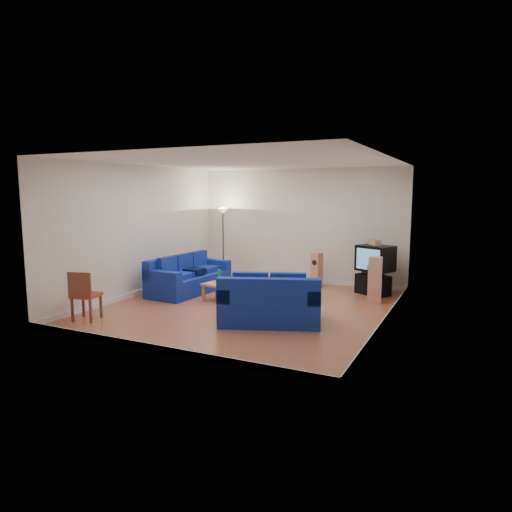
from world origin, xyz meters
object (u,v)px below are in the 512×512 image
at_px(coffee_table, 228,287).
at_px(sofa_loveseat, 270,305).
at_px(television, 375,258).
at_px(tv_stand, 373,285).
at_px(sofa_three_seat, 188,279).

bearing_deg(coffee_table, sofa_loveseat, -36.06).
distance_m(sofa_loveseat, television, 3.72).
relative_size(coffee_table, tv_stand, 1.54).
distance_m(coffee_table, tv_stand, 3.69).
bearing_deg(sofa_three_seat, sofa_loveseat, 64.18).
bearing_deg(television, sofa_three_seat, -134.97).
bearing_deg(sofa_loveseat, television, 47.78).
bearing_deg(tv_stand, television, -6.53).
bearing_deg(television, coffee_table, -118.40).
bearing_deg(sofa_three_seat, television, 114.72).
xyz_separation_m(sofa_loveseat, television, (1.34, 3.43, 0.56)).
xyz_separation_m(sofa_three_seat, sofa_loveseat, (3.06, -1.70, 0.03)).
relative_size(sofa_three_seat, television, 2.44).
distance_m(sofa_three_seat, sofa_loveseat, 3.50).
relative_size(sofa_loveseat, coffee_table, 1.75).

